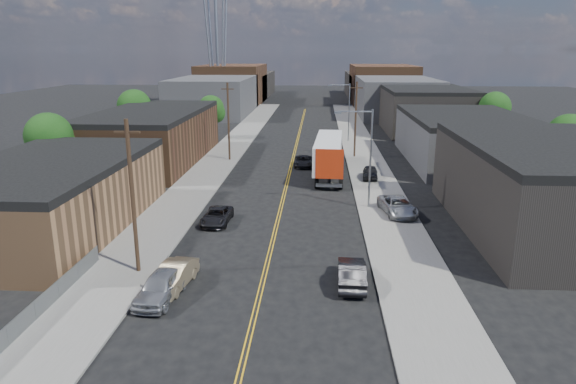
# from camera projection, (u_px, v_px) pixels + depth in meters

# --- Properties ---
(ground) EXTENTS (260.00, 260.00, 0.00)m
(ground) POSITION_uv_depth(u_px,v_px,m) (297.00, 141.00, 80.98)
(ground) COLOR black
(ground) RESTS_ON ground
(centerline) EXTENTS (0.32, 120.00, 0.01)m
(centerline) POSITION_uv_depth(u_px,v_px,m) (292.00, 161.00, 66.55)
(centerline) COLOR gold
(centerline) RESTS_ON ground
(sidewalk_left) EXTENTS (5.00, 140.00, 0.15)m
(sidewalk_left) POSITION_uv_depth(u_px,v_px,m) (220.00, 160.00, 67.08)
(sidewalk_left) COLOR slate
(sidewalk_left) RESTS_ON ground
(sidewalk_right) EXTENTS (5.00, 140.00, 0.15)m
(sidewalk_right) POSITION_uv_depth(u_px,v_px,m) (366.00, 162.00, 65.99)
(sidewalk_right) COLOR slate
(sidewalk_right) RESTS_ON ground
(warehouse_tan) EXTENTS (12.00, 22.00, 5.60)m
(warehouse_tan) POSITION_uv_depth(u_px,v_px,m) (50.00, 195.00, 40.87)
(warehouse_tan) COLOR #8C6340
(warehouse_tan) RESTS_ON ground
(warehouse_brown) EXTENTS (12.00, 26.00, 6.60)m
(warehouse_brown) POSITION_uv_depth(u_px,v_px,m) (152.00, 136.00, 65.74)
(warehouse_brown) COLOR #4E321F
(warehouse_brown) RESTS_ON ground
(industrial_right_a) EXTENTS (14.00, 22.00, 7.10)m
(industrial_right_a) POSITION_uv_depth(u_px,v_px,m) (555.00, 187.00, 40.29)
(industrial_right_a) COLOR black
(industrial_right_a) RESTS_ON ground
(industrial_right_b) EXTENTS (14.00, 24.00, 6.10)m
(industrial_right_b) POSITION_uv_depth(u_px,v_px,m) (465.00, 138.00, 65.43)
(industrial_right_b) COLOR #39393C
(industrial_right_b) RESTS_ON ground
(industrial_right_c) EXTENTS (14.00, 22.00, 7.60)m
(industrial_right_c) POSITION_uv_depth(u_px,v_px,m) (425.00, 110.00, 90.23)
(industrial_right_c) COLOR black
(industrial_right_c) RESTS_ON ground
(skyline_left_a) EXTENTS (16.00, 30.00, 8.00)m
(skyline_left_a) POSITION_uv_depth(u_px,v_px,m) (215.00, 96.00, 114.71)
(skyline_left_a) COLOR #39393C
(skyline_left_a) RESTS_ON ground
(skyline_right_a) EXTENTS (16.00, 30.00, 8.00)m
(skyline_right_a) POSITION_uv_depth(u_px,v_px,m) (395.00, 97.00, 112.41)
(skyline_right_a) COLOR #39393C
(skyline_right_a) RESTS_ON ground
(skyline_left_b) EXTENTS (16.00, 26.00, 10.00)m
(skyline_left_b) POSITION_uv_depth(u_px,v_px,m) (233.00, 84.00, 138.48)
(skyline_left_b) COLOR #4E321F
(skyline_left_b) RESTS_ON ground
(skyline_right_b) EXTENTS (16.00, 26.00, 10.00)m
(skyline_right_b) POSITION_uv_depth(u_px,v_px,m) (382.00, 85.00, 136.18)
(skyline_right_b) COLOR #4E321F
(skyline_right_b) RESTS_ON ground
(skyline_left_c) EXTENTS (16.00, 40.00, 7.00)m
(skyline_left_c) POSITION_uv_depth(u_px,v_px,m) (244.00, 85.00, 158.12)
(skyline_left_c) COLOR black
(skyline_left_c) RESTS_ON ground
(skyline_right_c) EXTENTS (16.00, 40.00, 7.00)m
(skyline_right_c) POSITION_uv_depth(u_px,v_px,m) (374.00, 85.00, 155.82)
(skyline_right_c) COLOR black
(skyline_right_c) RESTS_ON ground
(streetlight_near) EXTENTS (3.39, 0.25, 9.00)m
(streetlight_near) POSITION_uv_depth(u_px,v_px,m) (366.00, 151.00, 45.45)
(streetlight_near) COLOR gray
(streetlight_near) RESTS_ON ground
(streetlight_far) EXTENTS (3.39, 0.25, 9.00)m
(streetlight_far) POSITION_uv_depth(u_px,v_px,m) (346.00, 108.00, 79.11)
(streetlight_far) COLOR gray
(streetlight_far) RESTS_ON ground
(utility_pole_left_near) EXTENTS (1.60, 0.26, 10.00)m
(utility_pole_left_near) POSITION_uv_depth(u_px,v_px,m) (132.00, 197.00, 31.99)
(utility_pole_left_near) COLOR black
(utility_pole_left_near) RESTS_ON ground
(utility_pole_left_far) EXTENTS (1.60, 0.26, 10.00)m
(utility_pole_left_far) POSITION_uv_depth(u_px,v_px,m) (229.00, 121.00, 65.65)
(utility_pole_left_far) COLOR black
(utility_pole_left_far) RESTS_ON ground
(utility_pole_right) EXTENTS (1.60, 0.26, 10.00)m
(utility_pole_right) POSITION_uv_depth(u_px,v_px,m) (356.00, 119.00, 67.59)
(utility_pole_right) COLOR black
(utility_pole_right) RESTS_ON ground
(chainlink_fence) EXTENTS (0.05, 16.00, 1.22)m
(chainlink_fence) POSITION_uv_depth(u_px,v_px,m) (35.00, 311.00, 27.13)
(chainlink_fence) COLOR slate
(chainlink_fence) RESTS_ON ground
(tree_left_near) EXTENTS (4.85, 4.76, 7.91)m
(tree_left_near) POSITION_uv_depth(u_px,v_px,m) (50.00, 139.00, 52.12)
(tree_left_near) COLOR black
(tree_left_near) RESTS_ON ground
(tree_left_mid) EXTENTS (5.10, 5.04, 8.37)m
(tree_left_mid) POSITION_uv_depth(u_px,v_px,m) (135.00, 109.00, 76.08)
(tree_left_mid) COLOR black
(tree_left_mid) RESTS_ON ground
(tree_left_far) EXTENTS (4.35, 4.20, 6.97)m
(tree_left_far) POSITION_uv_depth(u_px,v_px,m) (211.00, 110.00, 82.48)
(tree_left_far) COLOR black
(tree_left_far) RESTS_ON ground
(tree_right_near) EXTENTS (4.60, 4.48, 7.44)m
(tree_right_near) POSITION_uv_depth(u_px,v_px,m) (568.00, 138.00, 54.86)
(tree_right_near) COLOR black
(tree_right_near) RESTS_ON ground
(tree_right_far) EXTENTS (4.85, 4.76, 7.91)m
(tree_right_far) POSITION_uv_depth(u_px,v_px,m) (495.00, 110.00, 77.86)
(tree_right_far) COLOR black
(tree_right_far) RESTS_ON ground
(semi_truck) EXTENTS (3.52, 16.72, 4.35)m
(semi_truck) POSITION_uv_depth(u_px,v_px,m) (328.00, 152.00, 59.82)
(semi_truck) COLOR silver
(semi_truck) RESTS_ON ground
(car_left_a) EXTENTS (2.40, 5.00, 1.65)m
(car_left_a) POSITION_uv_depth(u_px,v_px,m) (161.00, 286.00, 29.60)
(car_left_a) COLOR #A7A9AC
(car_left_a) RESTS_ON ground
(car_left_b) EXTENTS (2.22, 4.78, 1.52)m
(car_left_b) POSITION_uv_depth(u_px,v_px,m) (173.00, 276.00, 31.07)
(car_left_b) COLOR #7B6B50
(car_left_b) RESTS_ON ground
(car_left_c) EXTENTS (2.24, 4.66, 1.28)m
(car_left_c) POSITION_uv_depth(u_px,v_px,m) (217.00, 216.00, 42.68)
(car_left_c) COLOR black
(car_left_c) RESTS_ON ground
(car_right_oncoming) EXTENTS (1.77, 4.77, 1.56)m
(car_right_oncoming) POSITION_uv_depth(u_px,v_px,m) (352.00, 273.00, 31.46)
(car_right_oncoming) COLOR black
(car_right_oncoming) RESTS_ON ground
(car_right_lot_a) EXTENTS (3.34, 5.70, 1.49)m
(car_right_lot_a) POSITION_uv_depth(u_px,v_px,m) (398.00, 206.00, 44.61)
(car_right_lot_a) COLOR #ABAEB0
(car_right_lot_a) RESTS_ON sidewalk_right
(car_right_lot_c) EXTENTS (1.92, 4.11, 1.36)m
(car_right_lot_c) POSITION_uv_depth(u_px,v_px,m) (370.00, 172.00, 56.92)
(car_right_lot_c) COLOR black
(car_right_lot_c) RESTS_ON sidewalk_right
(car_ahead_truck) EXTENTS (2.20, 4.70, 1.30)m
(car_ahead_truck) POSITION_uv_depth(u_px,v_px,m) (303.00, 161.00, 63.50)
(car_ahead_truck) COLOR black
(car_ahead_truck) RESTS_ON ground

